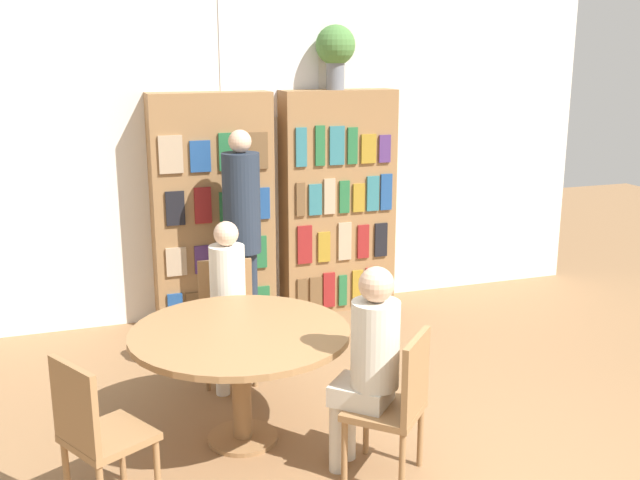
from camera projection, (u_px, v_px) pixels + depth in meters
The scene contains 11 objects.
wall_back at pixel (270, 149), 6.81m from camera, with size 6.40×0.07×3.00m.
bookshelf_left at pixel (213, 211), 6.56m from camera, with size 1.05×0.34×2.04m.
bookshelf_right at pixel (338, 202), 6.93m from camera, with size 1.05×0.34×2.04m.
flower_vase at pixel (336, 49), 6.59m from camera, with size 0.35×0.35×0.56m.
reading_table at pixel (240, 346), 4.55m from camera, with size 1.34×1.34×0.74m.
chair_near_camera at pixel (95, 429), 3.87m from camera, with size 0.54×0.54×0.87m.
chair_left_side at pixel (227, 314), 5.55m from camera, with size 0.45×0.45×0.87m.
chair_far_side at pixel (397, 400), 4.19m from camera, with size 0.57×0.57×0.87m.
seated_reader_left at pixel (228, 296), 5.33m from camera, with size 0.29×0.38×1.22m.
seated_reader_right at pixel (369, 357), 4.20m from camera, with size 0.42×0.42×1.24m.
librarian_standing at pixel (242, 213), 6.13m from camera, with size 0.31×0.58×1.77m.
Camera 1 is at (-1.80, -3.01, 2.38)m, focal length 42.00 mm.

